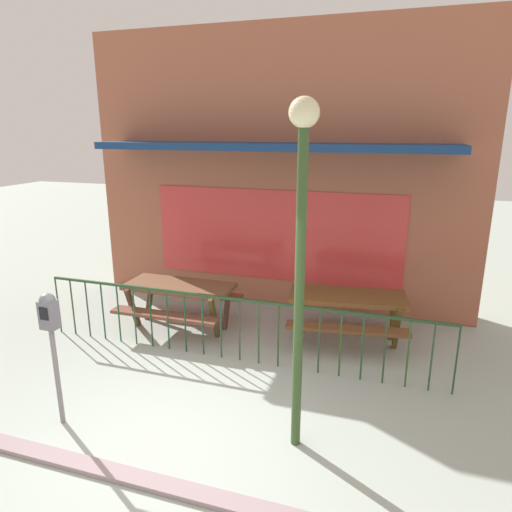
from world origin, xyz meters
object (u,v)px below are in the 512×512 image
object	(u,v)px
picnic_table_left	(180,294)
parking_meter_near	(50,325)
street_lamp	(301,230)
picnic_table_right	(347,304)

from	to	relation	value
picnic_table_left	parking_meter_near	distance (m)	2.84
picnic_table_left	street_lamp	size ratio (longest dim) A/B	0.51
parking_meter_near	street_lamp	bearing A→B (deg)	10.19
picnic_table_left	street_lamp	world-z (taller)	street_lamp
picnic_table_right	picnic_table_left	bearing A→B (deg)	-172.14
street_lamp	picnic_table_right	bearing A→B (deg)	85.81
picnic_table_left	parking_meter_near	xyz separation A→B (m)	(-0.11, -2.77, 0.61)
picnic_table_right	street_lamp	bearing A→B (deg)	-94.19
parking_meter_near	picnic_table_left	bearing A→B (deg)	87.82
parking_meter_near	street_lamp	distance (m)	2.91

